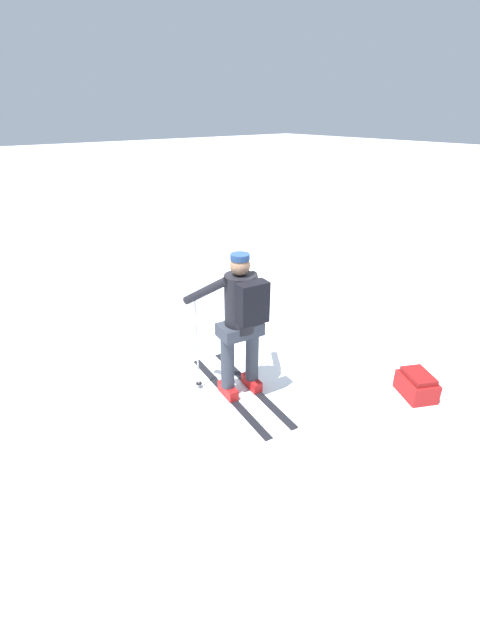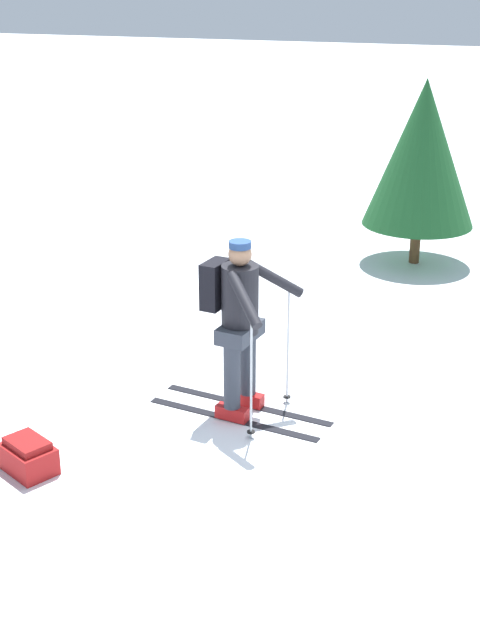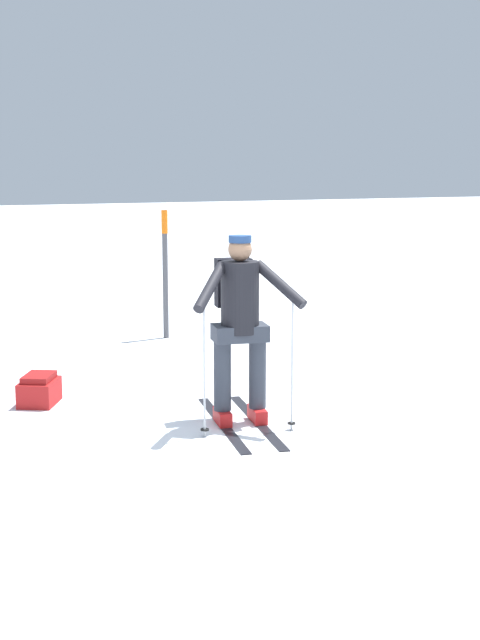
% 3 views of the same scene
% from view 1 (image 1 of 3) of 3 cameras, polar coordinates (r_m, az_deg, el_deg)
% --- Properties ---
extents(ground_plane, '(80.00, 80.00, 0.00)m').
position_cam_1_polar(ground_plane, '(5.42, -1.89, -6.23)').
color(ground_plane, white).
extents(skier, '(0.97, 1.73, 1.64)m').
position_cam_1_polar(skier, '(4.48, 0.12, 0.14)').
color(skier, black).
rests_on(skier, ground_plane).
extents(dropped_backpack, '(0.48, 0.53, 0.29)m').
position_cam_1_polar(dropped_backpack, '(5.23, 22.50, -8.02)').
color(dropped_backpack, maroon).
rests_on(dropped_backpack, ground_plane).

